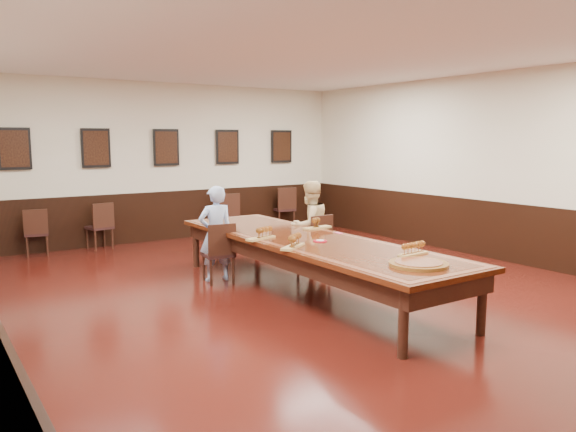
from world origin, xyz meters
TOP-DOWN VIEW (x-y plane):
  - floor at (0.00, 0.00)m, footprint 8.00×10.00m
  - ceiling at (0.00, 0.00)m, footprint 8.00×10.00m
  - wall_back at (0.00, 5.01)m, footprint 8.00×0.02m
  - wall_right at (4.01, 0.00)m, footprint 0.02×10.00m
  - chair_man at (-0.72, 1.24)m, footprint 0.47×0.50m
  - chair_woman at (0.82, 1.00)m, footprint 0.46×0.49m
  - spare_chair_a at (-2.56, 4.75)m, footprint 0.47×0.50m
  - spare_chair_b at (-1.46, 4.73)m, footprint 0.49×0.52m
  - spare_chair_c at (1.24, 4.67)m, footprint 0.53×0.56m
  - spare_chair_d at (2.79, 4.84)m, footprint 0.54×0.57m
  - person_man at (-0.71, 1.34)m, footprint 0.55×0.40m
  - person_woman at (0.81, 1.09)m, footprint 0.74×0.60m
  - pink_phone at (0.60, 0.11)m, footprint 0.07×0.13m
  - wainscoting at (0.00, 0.00)m, footprint 8.00×10.00m
  - conference_table at (0.00, 0.00)m, footprint 1.40×5.00m
  - posters at (0.00, 4.94)m, footprint 6.14×0.04m
  - flight_a at (-0.53, 0.32)m, footprint 0.46×0.24m
  - flight_b at (0.59, 0.61)m, footprint 0.47×0.18m
  - flight_c at (-0.52, -0.41)m, footprint 0.45×0.36m
  - flight_d at (0.37, -1.52)m, footprint 0.42×0.16m
  - red_plate_grp at (-0.01, -0.26)m, footprint 0.18×0.18m
  - carved_platter at (-0.00, -1.96)m, footprint 0.78×0.78m

SIDE VIEW (x-z plane):
  - floor at x=0.00m, z-range -0.02..0.00m
  - spare_chair_a at x=-2.56m, z-range 0.00..0.85m
  - chair_man at x=-0.72m, z-range 0.00..0.88m
  - spare_chair_b at x=-1.46m, z-range 0.00..0.89m
  - chair_woman at x=0.82m, z-range 0.00..0.91m
  - spare_chair_c at x=1.24m, z-range 0.00..0.93m
  - spare_chair_d at x=2.79m, z-range 0.00..0.97m
  - wainscoting at x=0.00m, z-range 0.00..1.00m
  - conference_table at x=0.00m, z-range 0.23..0.99m
  - person_man at x=-0.71m, z-range 0.00..1.40m
  - person_woman at x=0.81m, z-range 0.00..1.42m
  - pink_phone at x=0.60m, z-range 0.75..0.76m
  - red_plate_grp at x=-0.01m, z-range 0.75..0.77m
  - carved_platter at x=0.00m, z-range 0.75..0.80m
  - flight_d at x=0.37m, z-range 0.74..0.90m
  - flight_a at x=-0.53m, z-range 0.74..0.91m
  - flight_c at x=-0.52m, z-range 0.74..0.91m
  - flight_b at x=0.59m, z-range 0.74..0.91m
  - wall_back at x=0.00m, z-range 0.00..3.20m
  - wall_right at x=4.01m, z-range 0.00..3.20m
  - posters at x=0.00m, z-range 1.53..2.27m
  - ceiling at x=0.00m, z-range 3.20..3.22m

